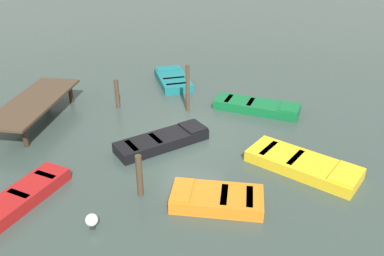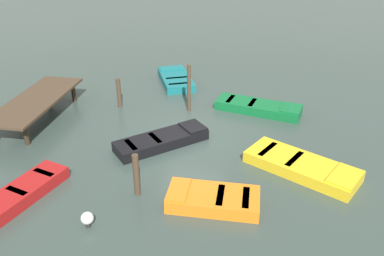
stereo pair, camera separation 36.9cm
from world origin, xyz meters
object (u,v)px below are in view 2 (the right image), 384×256
object	(u,v)px
rowboat_red	(9,202)
rowboat_teal	(176,79)
dock_segment	(36,101)
mooring_piling_center	(119,93)
marker_buoy	(87,218)
rowboat_green	(259,107)
rowboat_black	(162,140)
mooring_piling_far_left	(189,88)
rowboat_orange	(213,199)
rowboat_yellow	(302,166)
mooring_piling_mid_left	(136,175)

from	to	relation	value
rowboat_red	rowboat_teal	world-z (taller)	same
dock_segment	mooring_piling_center	size ratio (longest dim) A/B	3.92
rowboat_teal	marker_buoy	distance (m)	11.26
rowboat_green	dock_segment	bearing A→B (deg)	-152.20
rowboat_black	mooring_piling_far_left	size ratio (longest dim) A/B	1.57
dock_segment	rowboat_orange	world-z (taller)	dock_segment
rowboat_red	rowboat_black	distance (m)	5.73
rowboat_yellow	rowboat_teal	bearing A→B (deg)	157.94
rowboat_orange	rowboat_black	distance (m)	4.01
mooring_piling_far_left	mooring_piling_center	xyz separation A→B (m)	(-0.24, 3.21, -0.40)
dock_segment	rowboat_yellow	size ratio (longest dim) A/B	1.32
mooring_piling_mid_left	marker_buoy	size ratio (longest dim) A/B	2.98
marker_buoy	rowboat_red	bearing A→B (deg)	84.06
rowboat_yellow	mooring_piling_mid_left	bearing A→B (deg)	-128.41
rowboat_red	dock_segment	bearing A→B (deg)	-142.32
rowboat_orange	rowboat_black	world-z (taller)	same
rowboat_teal	mooring_piling_center	size ratio (longest dim) A/B	2.50
rowboat_black	marker_buoy	bearing A→B (deg)	-142.74
rowboat_yellow	mooring_piling_far_left	xyz separation A→B (m)	(3.98, 4.85, 0.86)
mooring_piling_mid_left	mooring_piling_center	distance (m)	6.78
rowboat_green	rowboat_orange	bearing A→B (deg)	-86.51
marker_buoy	rowboat_green	bearing A→B (deg)	-25.90
rowboat_black	rowboat_orange	bearing A→B (deg)	-95.48
mooring_piling_mid_left	marker_buoy	bearing A→B (deg)	153.57
mooring_piling_far_left	rowboat_green	bearing A→B (deg)	-79.75
rowboat_orange	mooring_piling_mid_left	world-z (taller)	mooring_piling_mid_left
rowboat_green	mooring_piling_far_left	bearing A→B (deg)	-158.60
mooring_piling_far_left	rowboat_black	bearing A→B (deg)	174.18
mooring_piling_far_left	marker_buoy	world-z (taller)	mooring_piling_far_left
rowboat_black	mooring_piling_center	bearing A→B (deg)	90.44
mooring_piling_far_left	marker_buoy	xyz separation A→B (m)	(-8.08, 1.11, -0.79)
mooring_piling_mid_left	rowboat_yellow	bearing A→B (deg)	-65.13
rowboat_black	mooring_piling_mid_left	distance (m)	3.16
rowboat_black	mooring_piling_center	world-z (taller)	mooring_piling_center
rowboat_black	mooring_piling_mid_left	size ratio (longest dim) A/B	2.36
mooring_piling_mid_left	mooring_piling_far_left	world-z (taller)	mooring_piling_far_left
rowboat_yellow	rowboat_black	bearing A→B (deg)	-161.57
rowboat_black	mooring_piling_far_left	bearing A→B (deg)	40.60
rowboat_green	mooring_piling_far_left	size ratio (longest dim) A/B	1.82
mooring_piling_mid_left	marker_buoy	distance (m)	1.98
rowboat_green	marker_buoy	distance (m)	9.60
dock_segment	rowboat_black	size ratio (longest dim) A/B	1.57
dock_segment	rowboat_red	size ratio (longest dim) A/B	1.29
dock_segment	marker_buoy	distance (m)	7.76
mooring_piling_mid_left	mooring_piling_far_left	distance (m)	6.36
mooring_piling_mid_left	mooring_piling_far_left	size ratio (longest dim) A/B	0.66
rowboat_black	mooring_piling_center	distance (m)	4.17
rowboat_orange	rowboat_yellow	size ratio (longest dim) A/B	0.70
rowboat_teal	marker_buoy	bearing A→B (deg)	156.31
rowboat_black	mooring_piling_far_left	distance (m)	3.36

